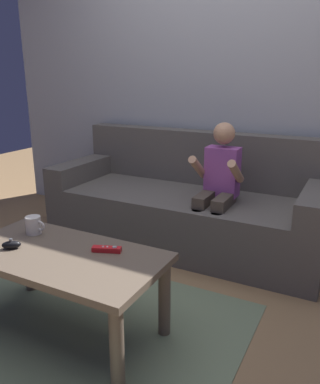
{
  "coord_description": "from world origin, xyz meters",
  "views": [
    {
      "loc": [
        0.93,
        -1.53,
        1.24
      ],
      "look_at": [
        -0.07,
        0.4,
        0.58
      ],
      "focal_mm": 36.29,
      "sensor_mm": 36.0,
      "label": 1
    }
  ],
  "objects_px": {
    "couch": "(187,206)",
    "person_seated_on_couch": "(218,184)",
    "coffee_table": "(62,266)",
    "game_remote_red_near_edge": "(107,249)",
    "nunchuk_black": "(11,245)",
    "coffee_mug": "(34,225)"
  },
  "relations": [
    {
      "from": "couch",
      "to": "person_seated_on_couch",
      "type": "height_order",
      "value": "person_seated_on_couch"
    },
    {
      "from": "coffee_table",
      "to": "nunchuk_black",
      "type": "distance_m",
      "value": 0.27
    },
    {
      "from": "coffee_table",
      "to": "game_remote_red_near_edge",
      "type": "xyz_separation_m",
      "value": [
        0.19,
        0.11,
        0.08
      ]
    },
    {
      "from": "person_seated_on_couch",
      "to": "coffee_table",
      "type": "distance_m",
      "value": 1.2
    },
    {
      "from": "couch",
      "to": "person_seated_on_couch",
      "type": "relative_size",
      "value": 2.14
    },
    {
      "from": "game_remote_red_near_edge",
      "to": "coffee_table",
      "type": "bearing_deg",
      "value": -149.43
    },
    {
      "from": "coffee_table",
      "to": "game_remote_red_near_edge",
      "type": "relative_size",
      "value": 6.95
    },
    {
      "from": "person_seated_on_couch",
      "to": "coffee_table",
      "type": "bearing_deg",
      "value": -108.74
    },
    {
      "from": "game_remote_red_near_edge",
      "to": "nunchuk_black",
      "type": "bearing_deg",
      "value": -156.5
    },
    {
      "from": "coffee_table",
      "to": "coffee_mug",
      "type": "distance_m",
      "value": 0.32
    },
    {
      "from": "couch",
      "to": "game_remote_red_near_edge",
      "type": "xyz_separation_m",
      "value": [
        0.1,
        -1.19,
        0.16
      ]
    },
    {
      "from": "couch",
      "to": "person_seated_on_couch",
      "type": "bearing_deg",
      "value": -31.08
    },
    {
      "from": "couch",
      "to": "nunchuk_black",
      "type": "bearing_deg",
      "value": -103.44
    },
    {
      "from": "game_remote_red_near_edge",
      "to": "coffee_mug",
      "type": "xyz_separation_m",
      "value": [
        -0.47,
        0.0,
        0.04
      ]
    },
    {
      "from": "person_seated_on_couch",
      "to": "nunchuk_black",
      "type": "height_order",
      "value": "person_seated_on_couch"
    },
    {
      "from": "coffee_table",
      "to": "couch",
      "type": "bearing_deg",
      "value": 86.11
    },
    {
      "from": "couch",
      "to": "coffee_table",
      "type": "xyz_separation_m",
      "value": [
        -0.09,
        -1.3,
        0.08
      ]
    },
    {
      "from": "coffee_mug",
      "to": "game_remote_red_near_edge",
      "type": "bearing_deg",
      "value": -0.37
    },
    {
      "from": "person_seated_on_couch",
      "to": "couch",
      "type": "bearing_deg",
      "value": 148.92
    },
    {
      "from": "nunchuk_black",
      "to": "coffee_mug",
      "type": "xyz_separation_m",
      "value": [
        -0.04,
        0.19,
        0.03
      ]
    },
    {
      "from": "game_remote_red_near_edge",
      "to": "couch",
      "type": "bearing_deg",
      "value": 94.8
    },
    {
      "from": "game_remote_red_near_edge",
      "to": "coffee_mug",
      "type": "bearing_deg",
      "value": 179.63
    }
  ]
}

